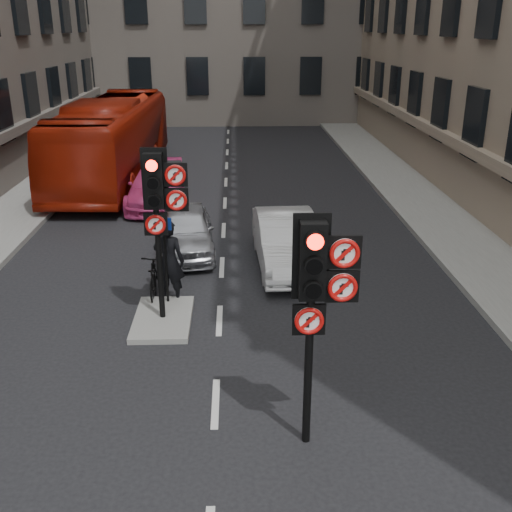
{
  "coord_description": "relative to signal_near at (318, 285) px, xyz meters",
  "views": [
    {
      "loc": [
        0.38,
        -6.45,
        5.92
      ],
      "look_at": [
        0.68,
        2.09,
        2.6
      ],
      "focal_mm": 42.0,
      "sensor_mm": 36.0,
      "label": 1
    }
  ],
  "objects": [
    {
      "name": "info_sign",
      "position": [
        -2.65,
        4.74,
        -1.19
      ],
      "size": [
        0.34,
        0.1,
        1.97
      ],
      "rotation": [
        0.0,
        0.0,
        -0.03
      ],
      "color": "black",
      "rests_on": "centre_island"
    },
    {
      "name": "car_pink",
      "position": [
        -3.87,
        12.94,
        -1.95
      ],
      "size": [
        1.78,
        4.37,
        1.27
      ],
      "primitive_type": "imported",
      "rotation": [
        0.0,
        0.0,
        0.0
      ],
      "color": "#D33E81",
      "rests_on": "ground"
    },
    {
      "name": "signal_near",
      "position": [
        0.0,
        0.0,
        0.0
      ],
      "size": [
        0.91,
        0.4,
        3.58
      ],
      "color": "black",
      "rests_on": "ground"
    },
    {
      "name": "car_white",
      "position": [
        0.19,
        7.06,
        -1.89
      ],
      "size": [
        1.66,
        4.26,
        1.38
      ],
      "primitive_type": "imported",
      "rotation": [
        0.0,
        0.0,
        0.05
      ],
      "color": "silver",
      "rests_on": "ground"
    },
    {
      "name": "signal_far",
      "position": [
        -2.6,
        4.0,
        0.12
      ],
      "size": [
        0.91,
        0.4,
        3.58
      ],
      "color": "black",
      "rests_on": "centre_island"
    },
    {
      "name": "motorcycle",
      "position": [
        -2.96,
        5.48,
        -2.03
      ],
      "size": [
        0.6,
        1.85,
        1.1
      ],
      "primitive_type": "imported",
      "rotation": [
        0.0,
        0.0,
        -0.04
      ],
      "color": "black",
      "rests_on": "ground"
    },
    {
      "name": "motorcyclist",
      "position": [
        -2.61,
        5.04,
        -1.61
      ],
      "size": [
        0.8,
        0.62,
        1.94
      ],
      "primitive_type": "imported",
      "rotation": [
        0.0,
        0.0,
        2.9
      ],
      "color": "black",
      "rests_on": "ground"
    },
    {
      "name": "ground",
      "position": [
        -1.49,
        -0.99,
        -2.58
      ],
      "size": [
        120.0,
        120.0,
        0.0
      ],
      "primitive_type": "plane",
      "color": "black",
      "rests_on": "ground"
    },
    {
      "name": "pavement_right",
      "position": [
        5.71,
        11.01,
        -2.5
      ],
      "size": [
        3.0,
        50.0,
        0.16
      ],
      "primitive_type": "cube",
      "color": "gray",
      "rests_on": "ground"
    },
    {
      "name": "bus_red",
      "position": [
        -5.99,
        16.67,
        -0.98
      ],
      "size": [
        3.1,
        11.6,
        3.21
      ],
      "primitive_type": "imported",
      "rotation": [
        0.0,
        0.0,
        -0.04
      ],
      "color": "maroon",
      "rests_on": "ground"
    },
    {
      "name": "centre_island",
      "position": [
        -2.69,
        4.01,
        -2.52
      ],
      "size": [
        1.2,
        2.0,
        0.12
      ],
      "primitive_type": "cube",
      "color": "gray",
      "rests_on": "ground"
    },
    {
      "name": "car_silver",
      "position": [
        -2.48,
        8.19,
        -1.95
      ],
      "size": [
        1.8,
        3.83,
        1.27
      ],
      "primitive_type": "imported",
      "rotation": [
        0.0,
        0.0,
        0.08
      ],
      "color": "#9C9EA3",
      "rests_on": "ground"
    }
  ]
}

